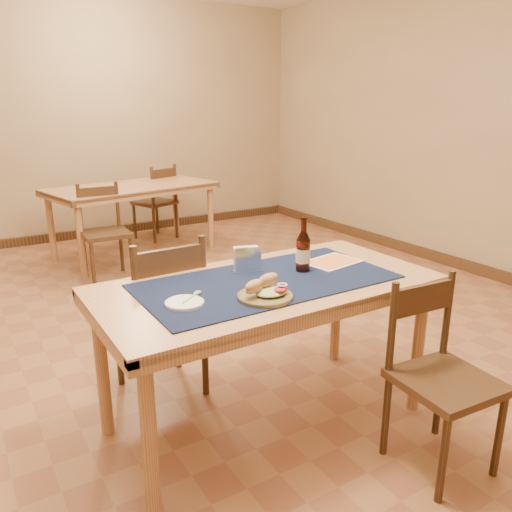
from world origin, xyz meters
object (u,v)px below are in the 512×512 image
chair_main_far (162,314)px  beer_bottle (303,251)px  chair_main_near (440,373)px  back_table (133,193)px  main_table (267,298)px  napkin_holder (247,260)px  sandwich_plate (266,292)px

chair_main_far → beer_bottle: size_ratio=3.36×
chair_main_far → chair_main_near: (0.82, -1.15, -0.04)m
back_table → chair_main_far: bearing=-105.6°
back_table → chair_main_near: size_ratio=2.16×
chair_main_far → beer_bottle: beer_bottle is taller
back_table → beer_bottle: beer_bottle is taller
main_table → back_table: 3.25m
back_table → chair_main_far: (-0.76, -2.71, -0.19)m
chair_main_near → beer_bottle: 0.83m
chair_main_far → beer_bottle: bearing=-40.3°
main_table → chair_main_near: bearing=-53.4°
back_table → chair_main_near: (0.06, -3.87, -0.23)m
main_table → beer_bottle: 0.30m
back_table → beer_bottle: 3.21m
chair_main_near → napkin_holder: size_ratio=5.58×
main_table → chair_main_far: 0.64m
beer_bottle → sandwich_plate: bearing=-149.3°
main_table → beer_bottle: size_ratio=5.89×
main_table → back_table: size_ratio=0.89×
sandwich_plate → napkin_holder: napkin_holder is taller
chair_main_far → napkin_holder: bearing=-45.8°
sandwich_plate → napkin_holder: 0.37m
chair_main_near → beer_bottle: (-0.25, 0.67, 0.42)m
main_table → sandwich_plate: bearing=-124.7°
chair_main_far → sandwich_plate: bearing=-72.8°
chair_main_far → sandwich_plate: (0.21, -0.69, 0.31)m
main_table → chair_main_near: chair_main_near is taller
chair_main_near → beer_bottle: size_ratio=3.08×
back_table → chair_main_far: chair_main_far is taller
main_table → chair_main_far: chair_main_far is taller
chair_main_far → chair_main_near: chair_main_far is taller
chair_main_far → sandwich_plate: chair_main_far is taller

